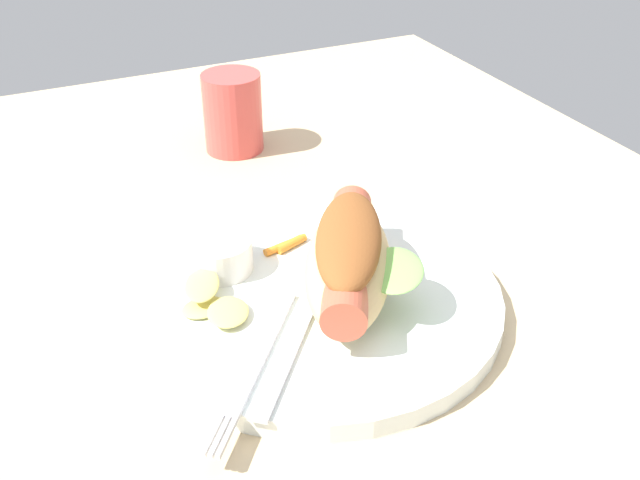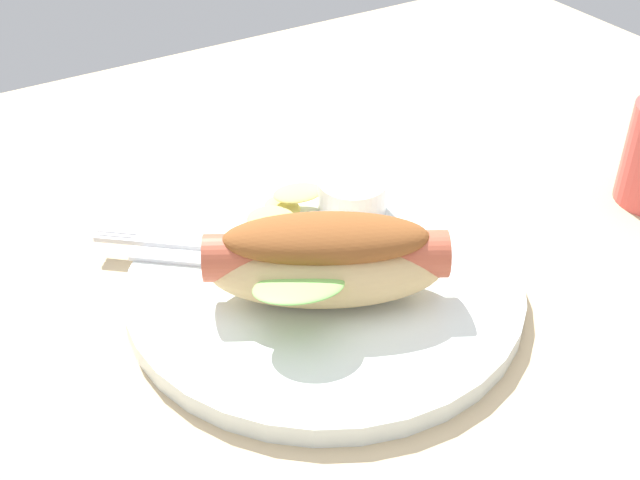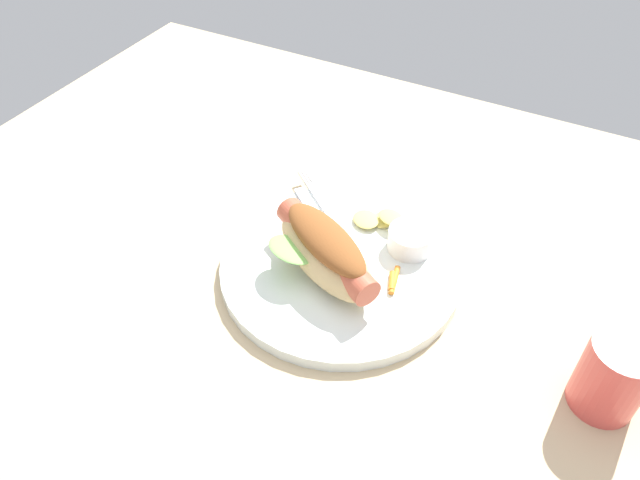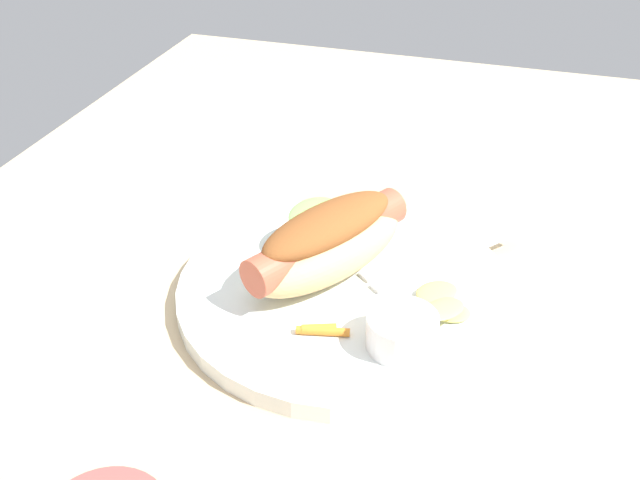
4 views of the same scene
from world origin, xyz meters
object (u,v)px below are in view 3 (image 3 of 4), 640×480
at_px(drinking_cup, 613,376).
at_px(fork, 327,209).
at_px(plate, 340,267).
at_px(sauce_ramekin, 410,240).
at_px(knife, 318,218).
at_px(carrot_garnish, 393,281).
at_px(hot_dog, 325,250).
at_px(chips_pile, 380,219).

bearing_deg(drinking_cup, fork, -17.29).
bearing_deg(plate, fork, -52.52).
height_order(sauce_ramekin, knife, sauce_ramekin).
bearing_deg(carrot_garnish, fork, -31.43).
height_order(fork, knife, same).
bearing_deg(hot_dog, sauce_ramekin, -103.44).
relative_size(fork, chips_pile, 1.75).
bearing_deg(knife, fork, -54.99).
bearing_deg(fork, carrot_garnish, -172.18).
distance_m(sauce_ramekin, knife, 0.12).
relative_size(sauce_ramekin, carrot_garnish, 1.29).
bearing_deg(drinking_cup, chips_pile, -22.52).
relative_size(hot_dog, fork, 1.27).
xyz_separation_m(knife, chips_pile, (-0.07, -0.03, 0.01)).
bearing_deg(drinking_cup, plate, -6.94).
distance_m(hot_dog, chips_pile, 0.11).
relative_size(plate, chips_pile, 3.67).
height_order(plate, sauce_ramekin, sauce_ramekin).
height_order(hot_dog, carrot_garnish, hot_dog).
height_order(plate, knife, knife).
bearing_deg(hot_dog, knife, -27.17).
bearing_deg(fork, plate, 166.74).
bearing_deg(chips_pile, sauce_ramekin, 155.10).
bearing_deg(sauce_ramekin, knife, 3.18).
distance_m(hot_dog, sauce_ramekin, 0.11).
relative_size(hot_dog, drinking_cup, 2.00).
distance_m(plate, hot_dog, 0.05).
xyz_separation_m(chips_pile, drinking_cup, (-0.29, 0.12, 0.02)).
distance_m(sauce_ramekin, fork, 0.12).
xyz_separation_m(plate, hot_dog, (0.01, 0.02, 0.04)).
bearing_deg(hot_dog, plate, -90.82).
relative_size(plate, hot_dog, 1.64).
relative_size(knife, drinking_cup, 1.50).
distance_m(hot_dog, carrot_garnish, 0.09).
bearing_deg(hot_dog, fork, -34.46).
xyz_separation_m(hot_dog, sauce_ramekin, (-0.07, -0.08, -0.02)).
bearing_deg(fork, chips_pile, -134.18).
xyz_separation_m(fork, knife, (0.00, 0.02, -0.00)).
bearing_deg(chips_pile, plate, 81.46).
distance_m(plate, carrot_garnish, 0.07).
bearing_deg(plate, carrot_garnish, 179.13).
bearing_deg(fork, drinking_cup, -158.04).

